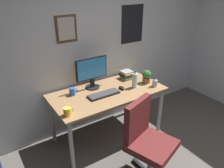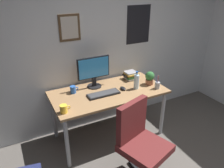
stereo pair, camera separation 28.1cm
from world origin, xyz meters
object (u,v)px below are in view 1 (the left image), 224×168
at_px(monitor, 92,72).
at_px(book_stack_left, 127,74).
at_px(potted_plant, 146,76).
at_px(pen_cup, 155,83).
at_px(keyboard, 104,94).
at_px(coffee_mug_far, 67,112).
at_px(coffee_mug_near, 72,92).
at_px(office_chair, 146,138).
at_px(water_bottle, 135,80).
at_px(computer_mouse, 122,88).

relative_size(monitor, book_stack_left, 2.21).
distance_m(potted_plant, pen_cup, 0.17).
bearing_deg(keyboard, monitor, 92.44).
distance_m(coffee_mug_far, pen_cup, 1.32).
bearing_deg(coffee_mug_near, book_stack_left, 2.81).
height_order(potted_plant, pen_cup, pen_cup).
xyz_separation_m(office_chair, monitor, (-0.08, 1.05, 0.44)).
height_order(office_chair, keyboard, office_chair).
relative_size(keyboard, water_bottle, 1.70).
relative_size(office_chair, potted_plant, 4.87).
height_order(keyboard, potted_plant, potted_plant).
xyz_separation_m(computer_mouse, water_bottle, (0.18, -0.05, 0.09)).
xyz_separation_m(keyboard, pen_cup, (0.74, -0.17, 0.04)).
height_order(keyboard, book_stack_left, book_stack_left).
distance_m(computer_mouse, pen_cup, 0.48).
bearing_deg(computer_mouse, coffee_mug_near, 161.28).
distance_m(monitor, water_bottle, 0.60).
xyz_separation_m(keyboard, book_stack_left, (0.58, 0.28, 0.05)).
xyz_separation_m(potted_plant, pen_cup, (0.02, -0.16, -0.05)).
height_order(coffee_mug_near, coffee_mug_far, coffee_mug_near).
bearing_deg(computer_mouse, monitor, 139.52).
distance_m(computer_mouse, coffee_mug_far, 0.90).
bearing_deg(potted_plant, water_bottle, -173.46).
bearing_deg(office_chair, water_bottle, 60.46).
distance_m(keyboard, coffee_mug_far, 0.61).
distance_m(coffee_mug_near, coffee_mug_far, 0.48).
distance_m(office_chair, pen_cup, 0.94).
bearing_deg(pen_cup, coffee_mug_near, 159.55).
bearing_deg(keyboard, potted_plant, -0.70).
xyz_separation_m(coffee_mug_far, potted_plant, (1.30, 0.17, 0.06)).
height_order(coffee_mug_far, potted_plant, potted_plant).
xyz_separation_m(office_chair, keyboard, (-0.07, 0.77, 0.21)).
bearing_deg(coffee_mug_near, pen_cup, -20.45).
xyz_separation_m(water_bottle, coffee_mug_near, (-0.82, 0.27, -0.06)).
distance_m(water_bottle, pen_cup, 0.29).
relative_size(office_chair, computer_mouse, 8.64).
relative_size(water_bottle, coffee_mug_far, 2.07).
bearing_deg(water_bottle, keyboard, 175.68).
bearing_deg(book_stack_left, water_bottle, -108.13).
height_order(computer_mouse, pen_cup, pen_cup).
xyz_separation_m(water_bottle, coffee_mug_far, (-1.06, -0.14, -0.06)).
relative_size(monitor, coffee_mug_near, 4.09).
bearing_deg(potted_plant, office_chair, -130.76).
xyz_separation_m(computer_mouse, potted_plant, (0.42, -0.02, 0.09)).
bearing_deg(monitor, office_chair, -85.79).
height_order(monitor, pen_cup, monitor).
bearing_deg(potted_plant, coffee_mug_far, -172.49).
bearing_deg(computer_mouse, book_stack_left, 42.47).
bearing_deg(pen_cup, keyboard, 167.09).
height_order(computer_mouse, book_stack_left, book_stack_left).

